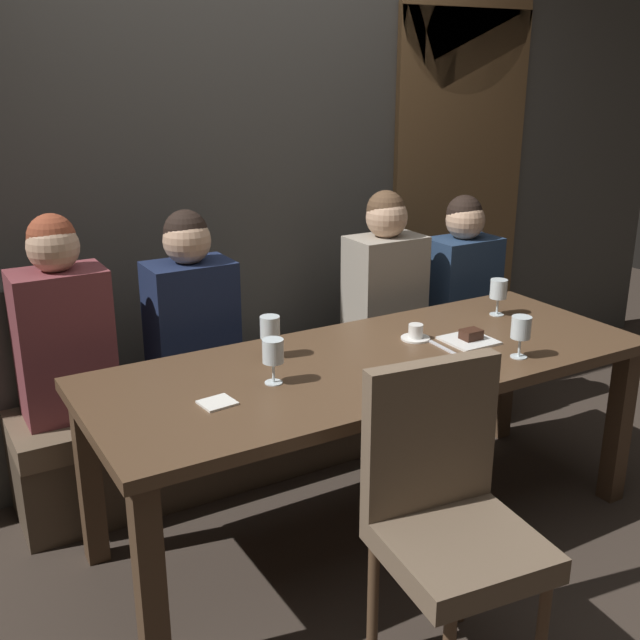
{
  "coord_description": "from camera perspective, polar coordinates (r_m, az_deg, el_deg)",
  "views": [
    {
      "loc": [
        -1.55,
        -2.24,
        1.8
      ],
      "look_at": [
        -0.1,
        0.25,
        0.84
      ],
      "focal_mm": 42.81,
      "sensor_mm": 36.0,
      "label": 1
    }
  ],
  "objects": [
    {
      "name": "chair_near_side",
      "position": [
        2.37,
        9.47,
        -13.47
      ],
      "size": [
        0.49,
        0.49,
        0.98
      ],
      "color": "brown",
      "rests_on": "ground"
    },
    {
      "name": "fork_on_table",
      "position": [
        3.06,
        9.13,
        -2.03
      ],
      "size": [
        0.02,
        0.17,
        0.01
      ],
      "primitive_type": "cube",
      "rotation": [
        0.0,
        0.0,
        -0.05
      ],
      "color": "silver",
      "rests_on": "dining_table"
    },
    {
      "name": "wine_glass_near_right",
      "position": [
        2.99,
        14.8,
        -0.62
      ],
      "size": [
        0.08,
        0.08,
        0.16
      ],
      "color": "silver",
      "rests_on": "dining_table"
    },
    {
      "name": "wine_glass_center_front",
      "position": [
        2.9,
        -3.76,
        -0.7
      ],
      "size": [
        0.08,
        0.08,
        0.16
      ],
      "color": "silver",
      "rests_on": "dining_table"
    },
    {
      "name": "wine_glass_end_left",
      "position": [
        2.66,
        -3.53,
        -2.5
      ],
      "size": [
        0.08,
        0.08,
        0.16
      ],
      "color": "silver",
      "rests_on": "dining_table"
    },
    {
      "name": "dining_table",
      "position": [
        2.96,
        4.04,
        -4.48
      ],
      "size": [
        2.2,
        0.84,
        0.74
      ],
      "color": "#493422",
      "rests_on": "ground"
    },
    {
      "name": "banquette_bench",
      "position": [
        3.68,
        -2.29,
        -6.89
      ],
      "size": [
        2.5,
        0.44,
        0.45
      ],
      "color": "#4A3C2E",
      "rests_on": "ground"
    },
    {
      "name": "diner_far_end",
      "position": [
        3.72,
        4.88,
        3.21
      ],
      "size": [
        0.36,
        0.24,
        0.8
      ],
      "color": "#9E9384",
      "rests_on": "banquette_bench"
    },
    {
      "name": "arched_door",
      "position": [
        4.48,
        10.43,
        12.58
      ],
      "size": [
        0.9,
        0.05,
        2.55
      ],
      "color": "brown",
      "rests_on": "ground"
    },
    {
      "name": "wine_glass_end_right",
      "position": [
        3.48,
        13.2,
        2.14
      ],
      "size": [
        0.08,
        0.08,
        0.16
      ],
      "color": "silver",
      "rests_on": "dining_table"
    },
    {
      "name": "diner_bearded",
      "position": [
        3.28,
        -9.64,
        0.88
      ],
      "size": [
        0.36,
        0.24,
        0.8
      ],
      "color": "#192342",
      "rests_on": "banquette_bench"
    },
    {
      "name": "diner_redhead",
      "position": [
        3.17,
        -18.75,
        -0.23
      ],
      "size": [
        0.36,
        0.24,
        0.83
      ],
      "color": "brown",
      "rests_on": "banquette_bench"
    },
    {
      "name": "dessert_plate",
      "position": [
        3.15,
        11.12,
        -1.35
      ],
      "size": [
        0.19,
        0.19,
        0.05
      ],
      "color": "white",
      "rests_on": "dining_table"
    },
    {
      "name": "folded_napkin",
      "position": [
        2.56,
        -7.68,
        -6.15
      ],
      "size": [
        0.12,
        0.11,
        0.01
      ],
      "primitive_type": "cube",
      "rotation": [
        0.0,
        0.0,
        0.11
      ],
      "color": "silver",
      "rests_on": "dining_table"
    },
    {
      "name": "ground",
      "position": [
        3.27,
        3.77,
        -15.06
      ],
      "size": [
        9.0,
        9.0,
        0.0
      ],
      "primitive_type": "plane",
      "color": "#382D26"
    },
    {
      "name": "espresso_cup",
      "position": [
        3.14,
        7.16,
        -0.98
      ],
      "size": [
        0.12,
        0.12,
        0.06
      ],
      "color": "white",
      "rests_on": "dining_table"
    },
    {
      "name": "diner_near_end",
      "position": [
        4.03,
        10.58,
        3.69
      ],
      "size": [
        0.36,
        0.24,
        0.73
      ],
      "color": "navy",
      "rests_on": "banquette_bench"
    },
    {
      "name": "back_wall_tiled",
      "position": [
        3.8,
        -6.35,
        13.8
      ],
      "size": [
        6.0,
        0.12,
        3.0
      ],
      "primitive_type": "cube",
      "color": "#4C4944",
      "rests_on": "ground"
    }
  ]
}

